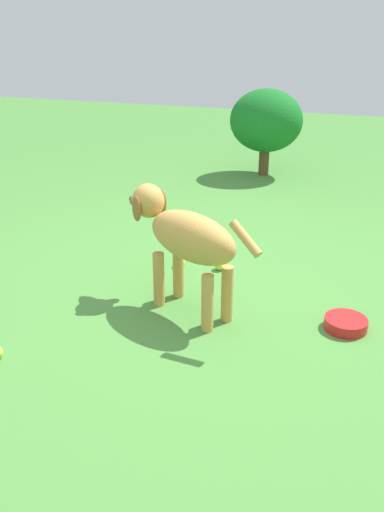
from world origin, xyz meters
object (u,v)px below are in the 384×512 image
object	(u,v)px
tennis_ball_2	(180,262)
dog	(185,236)
tennis_ball_1	(212,254)
water_bowl	(346,324)
tennis_ball_0	(220,265)

from	to	relation	value
tennis_ball_2	dog	bearing A→B (deg)	113.91
tennis_ball_1	water_bowl	distance (m)	1.10
dog	tennis_ball_1	bearing A→B (deg)	-58.34
tennis_ball_2	water_bowl	xyz separation A→B (m)	(-1.08, 0.42, -0.00)
tennis_ball_2	water_bowl	size ratio (longest dim) A/B	0.30
tennis_ball_2	water_bowl	distance (m)	1.15
tennis_ball_0	tennis_ball_2	bearing A→B (deg)	9.29
tennis_ball_0	tennis_ball_2	world-z (taller)	same
dog	tennis_ball_2	bearing A→B (deg)	-39.69
tennis_ball_0	tennis_ball_2	xyz separation A→B (m)	(0.26, 0.04, 0.00)
dog	water_bowl	size ratio (longest dim) A/B	4.00
dog	tennis_ball_2	xyz separation A→B (m)	(0.22, -0.50, -0.40)
water_bowl	tennis_ball_2	bearing A→B (deg)	-21.29
tennis_ball_0	tennis_ball_2	distance (m)	0.26
tennis_ball_1	tennis_ball_2	size ratio (longest dim) A/B	1.00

